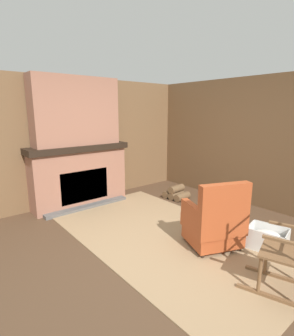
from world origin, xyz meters
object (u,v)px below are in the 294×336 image
at_px(rocking_chair, 291,253).
at_px(decorative_plate_on_mantel, 81,137).
at_px(firewood_stack, 176,193).
at_px(oil_lamp_vase, 46,142).
at_px(armchair, 215,223).
at_px(laundry_basket, 267,239).
at_px(storage_case, 99,139).

xyz_separation_m(rocking_chair, decorative_plate_on_mantel, (-3.80, -0.35, 0.88)).
height_order(rocking_chair, firewood_stack, rocking_chair).
relative_size(rocking_chair, oil_lamp_vase, 4.92).
distance_m(armchair, decorative_plate_on_mantel, 2.97).
bearing_deg(firewood_stack, decorative_plate_on_mantel, -123.06).
relative_size(armchair, oil_lamp_vase, 3.49).
xyz_separation_m(laundry_basket, oil_lamp_vase, (-3.23, -1.72, 1.13)).
bearing_deg(laundry_basket, storage_case, -168.47).
bearing_deg(oil_lamp_vase, armchair, 23.71).
xyz_separation_m(storage_case, decorative_plate_on_mantel, (-0.02, -0.38, 0.06)).
distance_m(rocking_chair, oil_lamp_vase, 4.00).
bearing_deg(oil_lamp_vase, storage_case, 89.99).
xyz_separation_m(firewood_stack, storage_case, (-1.01, -1.21, 1.14)).
distance_m(oil_lamp_vase, decorative_plate_on_mantel, 0.69).
bearing_deg(rocking_chair, armchair, -26.98).
bearing_deg(storage_case, oil_lamp_vase, -90.01).
relative_size(armchair, storage_case, 4.08).
relative_size(armchair, decorative_plate_on_mantel, 3.44).
bearing_deg(oil_lamp_vase, decorative_plate_on_mantel, 91.67).
distance_m(laundry_basket, oil_lamp_vase, 3.83).
relative_size(oil_lamp_vase, storage_case, 1.17).
bearing_deg(armchair, firewood_stack, -9.00).
distance_m(laundry_basket, storage_case, 3.48).
bearing_deg(firewood_stack, armchair, -31.59).
xyz_separation_m(rocking_chair, oil_lamp_vase, (-3.78, -1.04, 0.84)).
xyz_separation_m(armchair, laundry_basket, (0.48, 0.52, -0.21)).
xyz_separation_m(armchair, storage_case, (-2.75, -0.14, 0.90)).
bearing_deg(rocking_chair, decorative_plate_on_mantel, -12.28).
distance_m(rocking_chair, firewood_stack, 3.05).
bearing_deg(armchair, laundry_basket, -110.51).
bearing_deg(decorative_plate_on_mantel, armchair, 10.67).
distance_m(rocking_chair, decorative_plate_on_mantel, 3.91).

